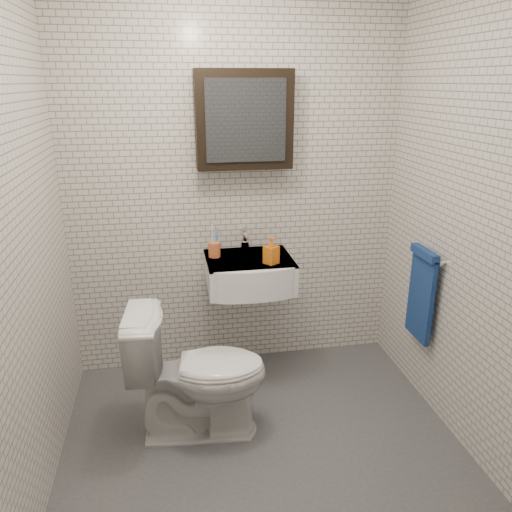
% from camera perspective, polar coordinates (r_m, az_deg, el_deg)
% --- Properties ---
extents(ground, '(2.20, 2.00, 0.01)m').
position_cam_1_polar(ground, '(2.96, 0.88, -21.04)').
color(ground, '#46484E').
rests_on(ground, ground).
extents(room_shell, '(2.22, 2.02, 2.51)m').
position_cam_1_polar(room_shell, '(2.30, 1.06, 7.85)').
color(room_shell, silver).
rests_on(room_shell, ground).
extents(washbasin, '(0.55, 0.50, 0.20)m').
position_cam_1_polar(washbasin, '(3.21, -0.69, -2.02)').
color(washbasin, white).
rests_on(washbasin, room_shell).
extents(faucet, '(0.06, 0.20, 0.15)m').
position_cam_1_polar(faucet, '(3.34, -1.27, 1.77)').
color(faucet, silver).
rests_on(faucet, washbasin).
extents(mirror_cabinet, '(0.60, 0.15, 0.60)m').
position_cam_1_polar(mirror_cabinet, '(3.19, -1.36, 15.28)').
color(mirror_cabinet, black).
rests_on(mirror_cabinet, room_shell).
extents(towel_rail, '(0.09, 0.30, 0.58)m').
position_cam_1_polar(towel_rail, '(3.20, 18.41, -3.76)').
color(towel_rail, silver).
rests_on(towel_rail, room_shell).
extents(toothbrush_cup, '(0.10, 0.10, 0.21)m').
position_cam_1_polar(toothbrush_cup, '(3.23, -4.77, 0.83)').
color(toothbrush_cup, '#D26334').
rests_on(toothbrush_cup, washbasin).
extents(soap_bottle, '(0.11, 0.11, 0.17)m').
position_cam_1_polar(soap_bottle, '(3.09, 1.76, 0.63)').
color(soap_bottle, orange).
rests_on(soap_bottle, washbasin).
extents(toilet, '(0.79, 0.49, 0.77)m').
position_cam_1_polar(toilet, '(2.88, -6.61, -13.06)').
color(toilet, white).
rests_on(toilet, ground).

